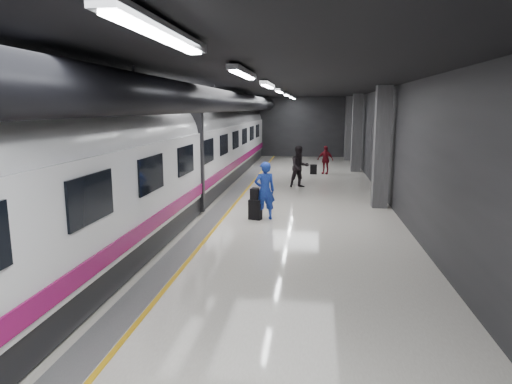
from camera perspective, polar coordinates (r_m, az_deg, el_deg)
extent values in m
plane|color=white|center=(15.91, -0.39, -2.96)|extent=(40.00, 40.00, 0.00)
cube|color=black|center=(15.50, -0.41, 13.44)|extent=(10.00, 40.00, 0.02)
cube|color=#28282B|center=(35.43, 3.87, 8.11)|extent=(10.00, 0.02, 4.50)
cube|color=#28282B|center=(16.93, -17.49, 5.09)|extent=(0.02, 40.00, 4.50)
cube|color=#28282B|center=(15.70, 18.08, 4.67)|extent=(0.02, 40.00, 4.50)
cube|color=slate|center=(16.14, -5.15, -2.79)|extent=(0.65, 39.80, 0.01)
cube|color=yellow|center=(16.06, -3.76, -2.84)|extent=(0.10, 39.80, 0.01)
cylinder|color=black|center=(15.70, -5.21, 11.35)|extent=(0.80, 38.00, 0.80)
cube|color=silver|center=(4.62, -11.53, 19.03)|extent=(0.22, 2.60, 0.10)
cube|color=silver|center=(9.48, -1.59, 14.73)|extent=(0.22, 2.60, 0.10)
cube|color=silver|center=(14.43, 1.48, 13.26)|extent=(0.22, 2.60, 0.10)
cube|color=silver|center=(19.41, 2.97, 12.53)|extent=(0.22, 2.60, 0.10)
cube|color=silver|center=(24.39, 3.85, 12.10)|extent=(0.22, 2.60, 0.10)
cube|color=silver|center=(29.38, 4.43, 11.81)|extent=(0.22, 2.60, 0.10)
cube|color=silver|center=(33.38, 4.76, 11.64)|extent=(0.22, 2.60, 0.10)
cube|color=#515154|center=(17.58, 15.42, 5.38)|extent=(0.55, 0.55, 4.50)
cube|color=#515154|center=(27.50, 12.47, 7.21)|extent=(0.55, 0.55, 4.50)
cube|color=#515154|center=(33.47, 11.54, 7.78)|extent=(0.55, 0.55, 4.50)
cube|color=black|center=(16.56, -11.61, -1.40)|extent=(2.80, 38.00, 0.60)
cube|color=white|center=(16.34, -11.79, 3.41)|extent=(2.90, 38.00, 2.20)
cylinder|color=white|center=(16.25, -11.92, 6.73)|extent=(2.80, 38.00, 2.80)
cube|color=#880C51|center=(16.04, -6.71, 0.54)|extent=(0.04, 38.00, 0.35)
cube|color=black|center=(16.31, -11.82, 4.28)|extent=(3.05, 0.25, 3.80)
cube|color=black|center=(8.41, -19.91, -0.75)|extent=(0.05, 1.60, 0.85)
cube|color=black|center=(11.13, -12.96, 2.22)|extent=(0.05, 1.60, 0.85)
cube|color=black|center=(13.96, -8.76, 3.99)|extent=(0.05, 1.60, 0.85)
cube|color=black|center=(16.85, -5.99, 5.15)|extent=(0.05, 1.60, 0.85)
cube|color=black|center=(19.77, -4.02, 5.96)|extent=(0.05, 1.60, 0.85)
cube|color=black|center=(22.72, -2.56, 6.56)|extent=(0.05, 1.60, 0.85)
cube|color=black|center=(25.67, -1.43, 7.01)|extent=(0.05, 1.60, 0.85)
cube|color=black|center=(28.64, -0.54, 7.37)|extent=(0.05, 1.60, 0.85)
cube|color=black|center=(31.61, 0.19, 7.66)|extent=(0.05, 1.60, 0.85)
imported|color=#1751AE|center=(15.23, 1.10, 0.17)|extent=(0.82, 0.67, 1.95)
cube|color=black|center=(15.30, -0.09, -2.20)|extent=(0.47, 0.37, 0.68)
cube|color=black|center=(15.18, -0.19, -0.28)|extent=(0.30, 0.20, 0.37)
imported|color=black|center=(21.51, 5.46, 3.15)|extent=(1.17, 1.06, 1.95)
imported|color=maroon|center=(26.22, 8.66, 4.00)|extent=(1.01, 0.72, 1.59)
cube|color=black|center=(26.03, 7.20, 2.83)|extent=(0.38, 0.26, 0.55)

